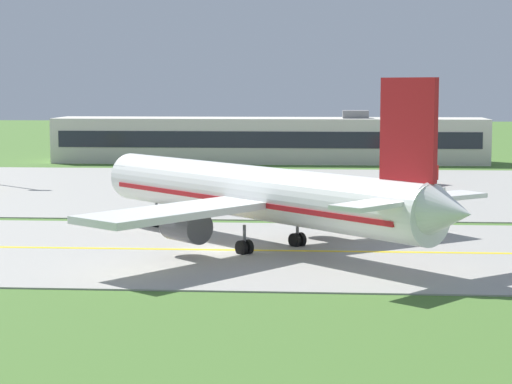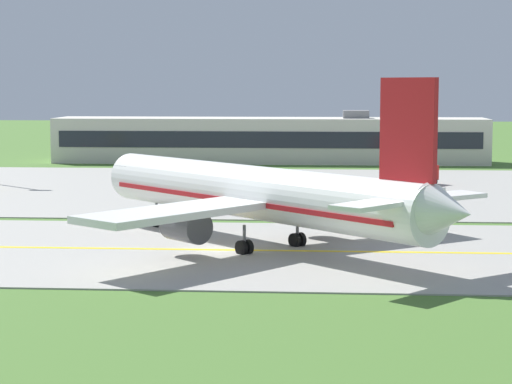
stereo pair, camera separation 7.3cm
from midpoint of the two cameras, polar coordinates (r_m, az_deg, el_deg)
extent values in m
plane|color=#47702D|center=(71.22, -2.25, -3.52)|extent=(500.00, 500.00, 0.00)
cube|color=#9E9B93|center=(71.22, -2.25, -3.48)|extent=(240.00, 28.00, 0.10)
cube|color=#9E9B93|center=(112.39, 5.25, 0.15)|extent=(140.00, 52.00, 0.10)
cube|color=yellow|center=(71.21, -2.25, -3.44)|extent=(220.00, 0.60, 0.01)
cylinder|color=white|center=(72.14, -0.09, -0.02)|extent=(26.65, 27.09, 4.00)
cone|color=white|center=(86.78, -7.85, 1.01)|extent=(4.53, 4.52, 3.80)
cone|color=white|center=(59.32, 11.44, -1.16)|extent=(4.67, 4.67, 3.40)
cube|color=red|center=(72.20, -0.09, -0.41)|extent=(24.80, 25.20, 0.36)
cube|color=#1E232D|center=(84.88, -7.06, 1.38)|extent=(3.69, 3.66, 0.70)
cube|color=white|center=(65.30, -4.56, -1.16)|extent=(12.95, 14.81, 0.50)
cylinder|color=#47474C|center=(68.26, -4.16, -2.02)|extent=(4.02, 4.04, 2.30)
cylinder|color=black|center=(69.54, -4.94, -1.86)|extent=(1.68, 1.65, 2.10)
cube|color=white|center=(76.38, 5.86, -0.07)|extent=(14.92, 12.77, 0.50)
cylinder|color=#47474C|center=(76.54, 3.73, -1.09)|extent=(4.02, 4.04, 2.30)
cylinder|color=black|center=(77.70, 2.92, -0.98)|extent=(1.68, 1.65, 2.10)
cube|color=red|center=(61.04, 9.04, 3.67)|extent=(3.36, 3.42, 6.50)
cube|color=white|center=(58.91, 7.07, -0.74)|extent=(5.67, 6.15, 0.30)
cube|color=white|center=(63.73, 10.98, -0.27)|extent=(6.19, 5.61, 0.30)
cylinder|color=slate|center=(82.78, -5.89, -1.19)|extent=(0.24, 0.24, 1.65)
cylinder|color=black|center=(82.89, -5.89, -1.75)|extent=(1.02, 1.03, 1.10)
cylinder|color=slate|center=(69.35, -0.67, -2.64)|extent=(0.24, 0.24, 1.65)
cylinder|color=black|center=(69.31, -0.84, -3.33)|extent=(1.02, 1.03, 1.10)
cylinder|color=black|center=(69.66, -0.49, -3.28)|extent=(1.02, 1.03, 1.10)
cylinder|color=slate|center=(72.73, 2.50, -2.22)|extent=(0.24, 0.24, 1.65)
cylinder|color=black|center=(72.67, 2.33, -2.88)|extent=(1.02, 1.03, 1.10)
cylinder|color=black|center=(73.04, 2.65, -2.84)|extent=(1.02, 1.03, 1.10)
cube|color=red|center=(119.58, 10.17, 1.15)|extent=(2.69, 2.68, 1.80)
cube|color=#1E232D|center=(120.17, 10.39, 1.32)|extent=(1.44, 1.33, 0.81)
cube|color=red|center=(117.18, 9.30, 1.11)|extent=(4.38, 4.52, 2.00)
cylinder|color=orange|center=(119.50, 10.18, 1.62)|extent=(0.20, 0.20, 0.18)
cylinder|color=black|center=(120.28, 9.77, 0.68)|extent=(0.83, 0.87, 0.90)
cylinder|color=black|center=(119.10, 10.54, 0.61)|extent=(0.83, 0.87, 0.90)
cylinder|color=black|center=(117.26, 8.63, 0.56)|extent=(0.83, 0.87, 0.90)
cylinder|color=black|center=(115.99, 9.45, 0.48)|extent=(0.83, 0.87, 0.90)
cube|color=beige|center=(151.37, 0.83, 3.09)|extent=(67.34, 10.14, 6.97)
cube|color=#1E232D|center=(146.25, 0.71, 3.11)|extent=(64.65, 0.10, 2.51)
cube|color=slate|center=(150.99, 5.96, 4.60)|extent=(4.00, 4.00, 1.20)
cone|color=orange|center=(83.57, 6.42, -1.87)|extent=(0.44, 0.44, 0.60)
camera|label=1|loc=(0.04, -89.97, 0.00)|focal=67.50mm
camera|label=2|loc=(0.04, 90.03, 0.00)|focal=67.50mm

